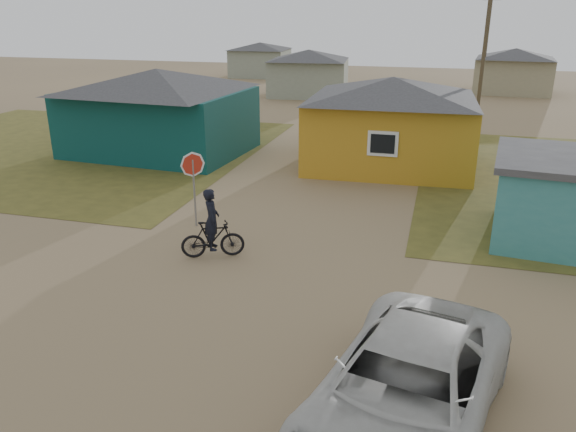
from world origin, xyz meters
name	(u,v)px	position (x,y,z in m)	size (l,w,h in m)	color
ground	(221,306)	(0.00, 0.00, 0.00)	(120.00, 120.00, 0.00)	#8F7552
grass_nw	(60,147)	(-14.00, 13.00, 0.01)	(20.00, 18.00, 0.00)	brown
house_teal	(159,110)	(-8.50, 13.50, 2.05)	(8.93, 7.08, 4.00)	#0A3734
house_yellow	(391,121)	(2.50, 14.00, 2.00)	(7.72, 6.76, 3.90)	#BD861D
house_pale_west	(309,72)	(-6.00, 34.00, 1.86)	(7.04, 6.15, 3.60)	gray
house_beige_east	(514,70)	(10.00, 40.00, 1.86)	(6.95, 6.05, 3.60)	gray
house_pale_north	(260,59)	(-14.00, 46.00, 1.75)	(6.28, 5.81, 3.40)	gray
utility_pole_near	(483,58)	(6.50, 22.00, 4.14)	(1.40, 0.20, 8.00)	#4E412E
utility_pole_far	(487,42)	(7.50, 38.00, 4.14)	(1.40, 0.20, 8.00)	#4E412E
stop_sign	(193,172)	(-2.74, 4.71, 1.81)	(0.76, 0.35, 2.47)	gray
cyclist	(212,233)	(-1.26, 2.61, 0.74)	(1.84, 1.17, 2.02)	black
vehicle	(406,390)	(4.50, -3.08, 0.80)	(2.66, 5.77, 1.60)	beige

